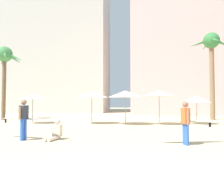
{
  "coord_description": "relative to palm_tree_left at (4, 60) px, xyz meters",
  "views": [
    {
      "loc": [
        0.44,
        -5.07,
        1.7
      ],
      "look_at": [
        -0.72,
        5.03,
        2.17
      ],
      "focal_mm": 39.72,
      "sensor_mm": 36.0,
      "label": 1
    }
  ],
  "objects": [
    {
      "name": "cafe_umbrella_0",
      "position": [
        13.86,
        -3.22,
        -3.24
      ],
      "size": [
        2.42,
        2.42,
        2.46
      ],
      "color": "gray",
      "rests_on": "ground"
    },
    {
      "name": "palm_tree_center",
      "position": [
        19.06,
        2.07,
        0.84
      ],
      "size": [
        4.1,
        4.16,
        8.05
      ],
      "color": "#896B4C",
      "rests_on": "ground"
    },
    {
      "name": "hotel_tower_gray",
      "position": [
        -1.24,
        17.06,
        8.33
      ],
      "size": [
        17.05,
        8.19,
        27.66
      ],
      "primitive_type": "cube",
      "color": "#BCB7AD",
      "rests_on": "ground"
    },
    {
      "name": "cafe_umbrella_3",
      "position": [
        16.65,
        -2.55,
        -3.65
      ],
      "size": [
        2.1,
        2.1,
        2.1
      ],
      "color": "gray",
      "rests_on": "ground"
    },
    {
      "name": "person_near_right",
      "position": [
        14.25,
        -11.42,
        -4.58
      ],
      "size": [
        2.76,
        1.09,
        1.69
      ],
      "rotation": [
        0.0,
        0.0,
        3.39
      ],
      "color": "blue",
      "rests_on": "ground"
    },
    {
      "name": "hotel_pink",
      "position": [
        21.19,
        12.56,
        1.6
      ],
      "size": [
        19.67,
        9.66,
        14.19
      ],
      "primitive_type": "cube",
      "color": "beige",
      "rests_on": "ground"
    },
    {
      "name": "palm_tree_left",
      "position": [
        0.0,
        0.0,
        0.0
      ],
      "size": [
        3.92,
        3.69,
        6.77
      ],
      "color": "brown",
      "rests_on": "ground"
    },
    {
      "name": "cafe_umbrella_4",
      "position": [
        4.33,
        -3.39,
        -3.46
      ],
      "size": [
        2.18,
        2.18,
        2.23
      ],
      "color": "gray",
      "rests_on": "ground"
    },
    {
      "name": "cafe_umbrella_6",
      "position": [
        11.42,
        -3.4,
        -3.28
      ],
      "size": [
        2.6,
        2.6,
        2.47
      ],
      "color": "gray",
      "rests_on": "ground"
    },
    {
      "name": "person_far_right",
      "position": [
        7.44,
        -11.05,
        -4.55
      ],
      "size": [
        3.09,
        1.2,
        1.77
      ],
      "rotation": [
        0.0,
        0.0,
        6.12
      ],
      "color": "blue",
      "rests_on": "ground"
    },
    {
      "name": "person_far_left",
      "position": [
        8.75,
        -10.83,
        -5.2
      ],
      "size": [
        0.57,
        1.03,
        0.89
      ],
      "rotation": [
        0.0,
        0.0,
        4.51
      ],
      "color": "beige",
      "rests_on": "ground"
    },
    {
      "name": "cafe_umbrella_2",
      "position": [
        8.88,
        -3.16,
        -3.3
      ],
      "size": [
        2.46,
        2.46,
        2.42
      ],
      "color": "gray",
      "rests_on": "ground"
    }
  ]
}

